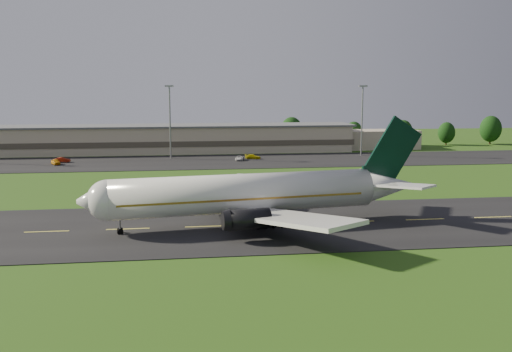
{
  "coord_description": "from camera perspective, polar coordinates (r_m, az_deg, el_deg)",
  "views": [
    {
      "loc": [
        7.45,
        -79.75,
        19.88
      ],
      "look_at": [
        19.3,
        8.0,
        6.0
      ],
      "focal_mm": 40.0,
      "sensor_mm": 36.0,
      "label": 1
    }
  ],
  "objects": [
    {
      "name": "terminal",
      "position": [
        176.65,
        -8.02,
        3.66
      ],
      "size": [
        145.0,
        16.0,
        8.4
      ],
      "color": "tan",
      "rests_on": "ground"
    },
    {
      "name": "taxiway",
      "position": [
        82.51,
        -12.7,
        -5.22
      ],
      "size": [
        220.0,
        30.0,
        0.1
      ],
      "primitive_type": "cube",
      "color": "black",
      "rests_on": "ground"
    },
    {
      "name": "light_mast_east",
      "position": [
        168.32,
        10.57,
        6.33
      ],
      "size": [
        2.4,
        1.2,
        20.35
      ],
      "color": "gray",
      "rests_on": "ground"
    },
    {
      "name": "service_vehicle_c",
      "position": [
        155.0,
        -1.63,
        1.8
      ],
      "size": [
        2.96,
        4.68,
        1.2
      ],
      "primitive_type": "imported",
      "rotation": [
        0.0,
        0.0,
        -0.24
      ],
      "color": "silver",
      "rests_on": "apron"
    },
    {
      "name": "service_vehicle_b",
      "position": [
        159.21,
        -18.79,
        1.54
      ],
      "size": [
        4.13,
        1.71,
        1.33
      ],
      "primitive_type": "imported",
      "rotation": [
        0.0,
        0.0,
        1.5
      ],
      "color": "maroon",
      "rests_on": "apron"
    },
    {
      "name": "apron",
      "position": [
        153.22,
        -10.42,
        1.33
      ],
      "size": [
        260.0,
        30.0,
        0.1
      ],
      "primitive_type": "cube",
      "color": "black",
      "rests_on": "ground"
    },
    {
      "name": "ground",
      "position": [
        82.52,
        -12.7,
        -5.25
      ],
      "size": [
        360.0,
        360.0,
        0.0
      ],
      "primitive_type": "plane",
      "color": "#244210",
      "rests_on": "ground"
    },
    {
      "name": "tree_line",
      "position": [
        188.85,
        1.23,
        4.34
      ],
      "size": [
        195.81,
        8.03,
        10.02
      ],
      "color": "black",
      "rests_on": "ground"
    },
    {
      "name": "service_vehicle_d",
      "position": [
        157.97,
        -0.31,
        1.95
      ],
      "size": [
        4.69,
        2.96,
        1.27
      ],
      "primitive_type": "imported",
      "rotation": [
        0.0,
        0.0,
        1.28
      ],
      "color": "#BFB10B",
      "rests_on": "apron"
    },
    {
      "name": "light_mast_centre",
      "position": [
        159.92,
        -8.62,
        6.25
      ],
      "size": [
        2.4,
        1.2,
        20.35
      ],
      "color": "gray",
      "rests_on": "ground"
    },
    {
      "name": "service_vehicle_a",
      "position": [
        155.21,
        -19.4,
        1.34
      ],
      "size": [
        3.26,
        4.4,
        1.39
      ],
      "primitive_type": "imported",
      "rotation": [
        0.0,
        0.0,
        0.45
      ],
      "color": "orange",
      "rests_on": "apron"
    },
    {
      "name": "airliner",
      "position": [
        81.9,
        -0.6,
        -1.8
      ],
      "size": [
        51.13,
        41.78,
        15.57
      ],
      "rotation": [
        0.0,
        0.0,
        0.14
      ],
      "color": "silver",
      "rests_on": "ground"
    }
  ]
}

